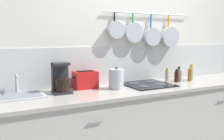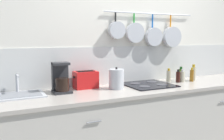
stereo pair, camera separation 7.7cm
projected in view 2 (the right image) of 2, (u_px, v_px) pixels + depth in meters
name	position (u px, v px, depth m)	size (l,w,h in m)	color
wall_back	(134.00, 51.00, 3.11)	(7.20, 0.16, 2.60)	silver
cabinet_base	(149.00, 126.00, 2.88)	(3.28, 0.65, 0.86)	#B7B2A8
countertop	(150.00, 88.00, 2.82)	(3.32, 0.67, 0.03)	#A59E93
sink_basin	(19.00, 94.00, 2.35)	(0.46, 0.34, 0.19)	#B7BABF
coffee_maker	(61.00, 80.00, 2.49)	(0.18, 0.18, 0.30)	#262628
toaster	(86.00, 80.00, 2.71)	(0.27, 0.17, 0.19)	red
kettle	(116.00, 79.00, 2.68)	(0.16, 0.16, 0.24)	#B7BABF
cooktop	(148.00, 85.00, 2.89)	(0.52, 0.51, 0.01)	black
bottle_vinegar	(169.00, 76.00, 3.13)	(0.05, 0.05, 0.17)	#BFB799
bottle_sesame_oil	(178.00, 77.00, 3.06)	(0.05, 0.05, 0.16)	#33140F
bottle_olive_oil	(182.00, 76.00, 3.09)	(0.06, 0.06, 0.16)	#BFB799
bottle_cooking_wine	(181.00, 74.00, 3.21)	(0.06, 0.06, 0.18)	#4C721E
bottle_hot_sauce	(192.00, 75.00, 3.13)	(0.05, 0.05, 0.17)	#8C5919
bottle_dish_soap	(193.00, 73.00, 3.20)	(0.06, 0.06, 0.21)	#BFB799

